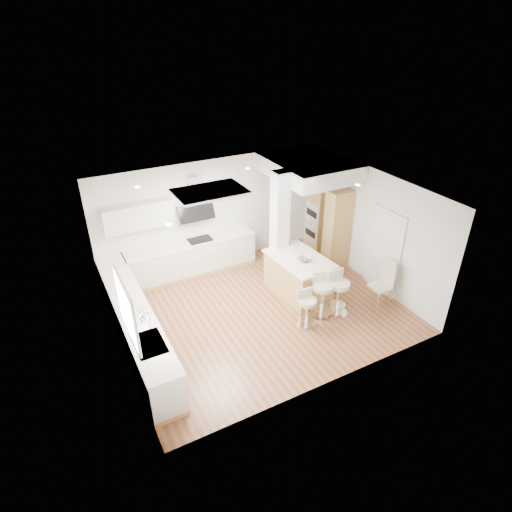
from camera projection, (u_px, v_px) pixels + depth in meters
ground at (259, 310)px, 9.65m from camera, size 6.00×6.00×0.00m
ceiling at (259, 310)px, 9.65m from camera, size 6.00×5.00×0.02m
wall_back at (213, 213)px, 10.87m from camera, size 6.00×0.04×2.80m
wall_left at (114, 295)px, 7.73m from camera, size 0.04×5.00×2.80m
wall_right at (370, 227)px, 10.18m from camera, size 0.04×5.00×2.80m
skylight at (210, 192)px, 8.41m from camera, size 4.10×2.10×0.06m
window_left at (126, 307)px, 6.91m from camera, size 0.06×1.28×1.07m
doorway_right at (384, 253)px, 9.91m from camera, size 0.05×1.00×2.10m
counter_left at (135, 324)px, 8.49m from camera, size 0.63×4.50×1.35m
counter_back at (185, 250)px, 10.64m from camera, size 3.62×0.63×2.50m
pillar at (279, 228)px, 10.11m from camera, size 0.35×0.35×2.80m
soffit at (309, 167)px, 10.30m from camera, size 1.78×2.20×0.40m
oven_column at (327, 223)px, 11.17m from camera, size 0.63×1.21×2.10m
peninsula at (298, 275)px, 10.01m from camera, size 1.16×1.65×1.03m
bar_stool_a at (307, 307)px, 8.92m from camera, size 0.42×0.42×0.88m
bar_stool_b at (322, 293)px, 9.20m from camera, size 0.59×0.59×1.04m
bar_stool_c at (338, 291)px, 9.28m from camera, size 0.47×0.47×1.04m
dining_chair at (384, 280)px, 9.63m from camera, size 0.43×0.43×1.10m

